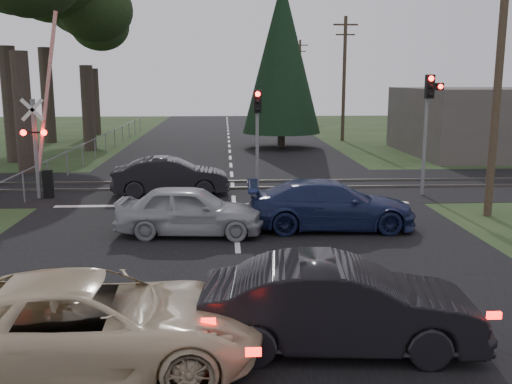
{
  "coord_description": "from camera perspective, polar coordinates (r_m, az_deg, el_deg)",
  "views": [
    {
      "loc": [
        -0.33,
        -12.22,
        4.51
      ],
      "look_at": [
        0.57,
        4.0,
        1.3
      ],
      "focal_mm": 40.0,
      "sensor_mm": 36.0,
      "label": 1
    }
  ],
  "objects": [
    {
      "name": "utility_pole_near",
      "position": [
        20.25,
        23.11,
        10.91
      ],
      "size": [
        1.8,
        0.26,
        9.0
      ],
      "color": "#4C3D2D",
      "rests_on": "ground"
    },
    {
      "name": "utility_pole_far",
      "position": [
        67.8,
        4.39,
        11.34
      ],
      "size": [
        1.8,
        0.26,
        9.0
      ],
      "color": "#4C3D2D",
      "rests_on": "ground"
    },
    {
      "name": "dark_hatchback",
      "position": [
        9.89,
        8.39,
        -11.16
      ],
      "size": [
        4.81,
        2.02,
        1.54
      ],
      "primitive_type": "imported",
      "rotation": [
        0.0,
        0.0,
        1.49
      ],
      "color": "black",
      "rests_on": "ground"
    },
    {
      "name": "conifer_tree",
      "position": [
        38.44,
        2.61,
        13.38
      ],
      "size": [
        5.2,
        5.2,
        11.0
      ],
      "color": "#473D33",
      "rests_on": "ground"
    },
    {
      "name": "utility_pole_mid",
      "position": [
        43.14,
        8.81,
        11.34
      ],
      "size": [
        1.8,
        0.26,
        9.0
      ],
      "color": "#4C3D2D",
      "rests_on": "ground"
    },
    {
      "name": "stop_line",
      "position": [
        20.92,
        -2.21,
        -1.25
      ],
      "size": [
        13.0,
        0.35,
        0.0
      ],
      "primitive_type": "cube",
      "color": "silver",
      "rests_on": "ground"
    },
    {
      "name": "fence_left",
      "position": [
        35.8,
        -15.23,
        3.55
      ],
      "size": [
        0.1,
        36.0,
        1.2
      ],
      "primitive_type": null,
      "color": "slate",
      "rests_on": "ground"
    },
    {
      "name": "euc_tree_e",
      "position": [
        49.64,
        -16.26,
        16.54
      ],
      "size": [
        6.0,
        6.0,
        13.2
      ],
      "color": "#473D33",
      "rests_on": "ground"
    },
    {
      "name": "ground",
      "position": [
        13.03,
        -1.56,
        -9.08
      ],
      "size": [
        120.0,
        120.0,
        0.0
      ],
      "primitive_type": "plane",
      "color": "#253919",
      "rests_on": "ground"
    },
    {
      "name": "dark_car_far",
      "position": [
        22.75,
        -8.51,
        1.53
      ],
      "size": [
        4.61,
        1.84,
        1.49
      ],
      "primitive_type": "imported",
      "rotation": [
        0.0,
        0.0,
        1.63
      ],
      "color": "black",
      "rests_on": "ground"
    },
    {
      "name": "silver_car",
      "position": [
        16.86,
        -6.59,
        -1.83
      ],
      "size": [
        4.47,
        2.13,
        1.47
      ],
      "primitive_type": "imported",
      "rotation": [
        0.0,
        0.0,
        1.48
      ],
      "color": "#9A9EA2",
      "rests_on": "ground"
    },
    {
      "name": "road",
      "position": [
        22.68,
        -2.29,
        -0.29
      ],
      "size": [
        14.0,
        100.0,
        0.01
      ],
      "primitive_type": "cube",
      "color": "black",
      "rests_on": "ground"
    },
    {
      "name": "blue_sedan",
      "position": [
        17.58,
        7.47,
        -1.29
      ],
      "size": [
        5.18,
        2.24,
        1.49
      ],
      "primitive_type": "imported",
      "rotation": [
        0.0,
        0.0,
        1.54
      ],
      "color": "#182249",
      "rests_on": "ground"
    },
    {
      "name": "rail_far",
      "position": [
        25.42,
        -2.39,
        1.07
      ],
      "size": [
        120.0,
        0.12,
        0.1
      ],
      "primitive_type": "cube",
      "color": "#59544C",
      "rests_on": "ground"
    },
    {
      "name": "rail_corridor",
      "position": [
        24.64,
        -2.36,
        0.64
      ],
      "size": [
        120.0,
        8.0,
        0.01
      ],
      "primitive_type": "cube",
      "color": "black",
      "rests_on": "ground"
    },
    {
      "name": "traffic_signal_right",
      "position": [
        23.11,
        16.91,
        7.74
      ],
      "size": [
        0.68,
        0.48,
        4.7
      ],
      "color": "slate",
      "rests_on": "ground"
    },
    {
      "name": "rail_near",
      "position": [
        23.85,
        -2.33,
        0.39
      ],
      "size": [
        120.0,
        0.12,
        0.1
      ],
      "primitive_type": "cube",
      "color": "#59544C",
      "rests_on": "ground"
    },
    {
      "name": "traffic_signal_center",
      "position": [
        23.0,
        0.14,
        6.93
      ],
      "size": [
        0.32,
        0.48,
        4.1
      ],
      "color": "slate",
      "rests_on": "ground"
    },
    {
      "name": "crossing_signal",
      "position": [
        23.21,
        -20.64,
        4.4
      ],
      "size": [
        1.62,
        0.38,
        6.96
      ],
      "color": "slate",
      "rests_on": "ground"
    },
    {
      "name": "cream_coupe",
      "position": [
        9.52,
        -16.3,
        -12.52
      ],
      "size": [
        5.57,
        2.79,
        1.51
      ],
      "primitive_type": "imported",
      "rotation": [
        0.0,
        0.0,
        1.62
      ],
      "color": "beige",
      "rests_on": "ground"
    }
  ]
}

